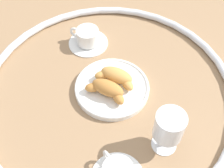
% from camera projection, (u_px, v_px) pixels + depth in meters
% --- Properties ---
extents(ground_plane, '(2.20, 2.20, 0.00)m').
position_uv_depth(ground_plane, '(108.00, 92.00, 0.91)').
color(ground_plane, '#997551').
extents(table_chrome_rim, '(0.77, 0.77, 0.02)m').
position_uv_depth(table_chrome_rim, '(108.00, 90.00, 0.90)').
color(table_chrome_rim, silver).
rests_on(table_chrome_rim, ground_plane).
extents(pastry_plate, '(0.23, 0.23, 0.02)m').
position_uv_depth(pastry_plate, '(112.00, 88.00, 0.91)').
color(pastry_plate, white).
rests_on(pastry_plate, ground_plane).
extents(croissant_large, '(0.13, 0.09, 0.04)m').
position_uv_depth(croissant_large, '(116.00, 76.00, 0.90)').
color(croissant_large, '#D6994C').
rests_on(croissant_large, pastry_plate).
extents(croissant_small, '(0.13, 0.09, 0.04)m').
position_uv_depth(croissant_small, '(107.00, 89.00, 0.87)').
color(croissant_small, '#BC7A38').
rests_on(croissant_small, pastry_plate).
extents(coffee_cup_far, '(0.14, 0.14, 0.06)m').
position_uv_depth(coffee_cup_far, '(88.00, 38.00, 1.02)').
color(coffee_cup_far, white).
rests_on(coffee_cup_far, ground_plane).
extents(juice_glass_left, '(0.08, 0.08, 0.14)m').
position_uv_depth(juice_glass_left, '(169.00, 128.00, 0.73)').
color(juice_glass_left, white).
rests_on(juice_glass_left, ground_plane).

